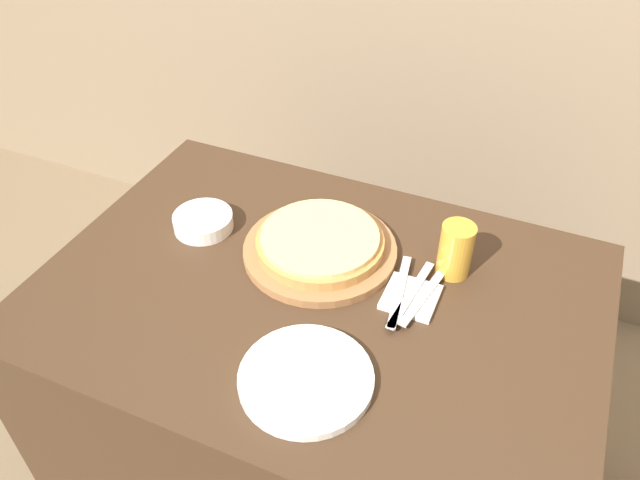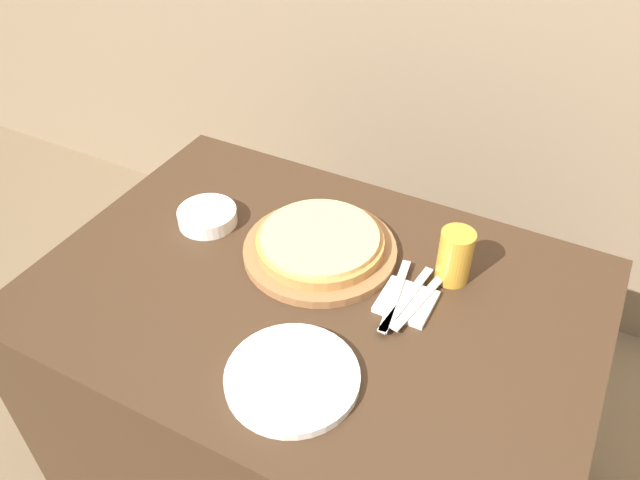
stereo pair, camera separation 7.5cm
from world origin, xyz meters
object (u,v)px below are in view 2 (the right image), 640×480
object	(u,v)px
pizza_on_board	(320,245)
spoon	(418,303)
fork	(395,295)
dinner_knife	(407,299)
dinner_plate	(292,377)
beer_glass	(455,254)
side_bowl	(207,216)

from	to	relation	value
pizza_on_board	spoon	size ratio (longest dim) A/B	1.88
spoon	pizza_on_board	bearing A→B (deg)	167.46
pizza_on_board	fork	world-z (taller)	pizza_on_board
dinner_knife	pizza_on_board	bearing A→B (deg)	166.16
pizza_on_board	dinner_plate	distance (m)	0.36
dinner_plate	beer_glass	bearing A→B (deg)	66.75
beer_glass	spoon	size ratio (longest dim) A/B	0.68
beer_glass	side_bowl	world-z (taller)	beer_glass
side_bowl	dinner_knife	size ratio (longest dim) A/B	0.65
dinner_knife	spoon	distance (m)	0.02
fork	spoon	xyz separation A→B (m)	(0.05, -0.00, 0.00)
dinner_plate	side_bowl	bearing A→B (deg)	142.70
fork	dinner_plate	bearing A→B (deg)	-107.47
pizza_on_board	spoon	bearing A→B (deg)	-12.54
beer_glass	dinner_knife	bearing A→B (deg)	-116.11
pizza_on_board	dinner_plate	bearing A→B (deg)	-70.60
pizza_on_board	fork	bearing A→B (deg)	-15.44
dinner_plate	dinner_knife	size ratio (longest dim) A/B	1.15
fork	spoon	size ratio (longest dim) A/B	1.18
pizza_on_board	dinner_plate	xyz separation A→B (m)	(0.12, -0.34, -0.02)
fork	dinner_knife	bearing A→B (deg)	-0.00
beer_glass	fork	distance (m)	0.15
pizza_on_board	dinner_knife	bearing A→B (deg)	-13.84
beer_glass	spoon	world-z (taller)	beer_glass
dinner_knife	spoon	world-z (taller)	same
fork	dinner_knife	xyz separation A→B (m)	(0.02, -0.00, 0.00)
side_bowl	dinner_knife	world-z (taller)	side_bowl
fork	beer_glass	bearing A→B (deg)	54.94
spoon	beer_glass	bearing A→B (deg)	74.45
dinner_knife	dinner_plate	bearing A→B (deg)	-112.01
beer_glass	dinner_knife	xyz separation A→B (m)	(-0.06, -0.12, -0.05)
pizza_on_board	beer_glass	size ratio (longest dim) A/B	2.78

